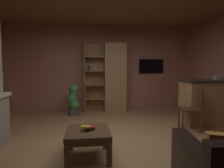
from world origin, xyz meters
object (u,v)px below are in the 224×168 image
table_book_0 (89,128)px  potted_floor_plant (73,100)px  coffee_table (88,135)px  tissue_box (217,78)px  table_book_2 (86,127)px  bookshelf_cabinet (112,78)px  kitchen_bar_counter (211,102)px  dining_chair (194,106)px  wall_mounted_tv (151,66)px  table_book_1 (92,127)px

table_book_0 → potted_floor_plant: 2.67m
coffee_table → tissue_box: bearing=23.4°
tissue_box → coffee_table: size_ratio=0.18×
table_book_2 → potted_floor_plant: (-0.37, 2.70, -0.05)m
bookshelf_cabinet → potted_floor_plant: 1.38m
kitchen_bar_counter → coffee_table: 3.26m
coffee_table → potted_floor_plant: 2.71m
kitchen_bar_counter → table_book_0: size_ratio=12.09×
kitchen_bar_counter → dining_chair: size_ratio=1.57×
potted_floor_plant → wall_mounted_tv: 2.76m
bookshelf_cabinet → potted_floor_plant: (-1.18, -0.35, -0.62)m
wall_mounted_tv → bookshelf_cabinet: bearing=-171.0°
wall_mounted_tv → table_book_2: bearing=-123.4°
dining_chair → wall_mounted_tv: size_ratio=1.12×
kitchen_bar_counter → dining_chair: bearing=-150.9°
dining_chair → potted_floor_plant: 3.19m
dining_chair → wall_mounted_tv: 2.45m
bookshelf_cabinet → table_book_1: (-0.72, -3.00, -0.59)m
dining_chair → table_book_0: bearing=-157.9°
table_book_0 → coffee_table: bearing=-109.0°
kitchen_bar_counter → wall_mounted_tv: (-0.85, 1.89, 0.89)m
coffee_table → table_book_2: (-0.04, -0.03, 0.15)m
dining_chair → kitchen_bar_counter: bearing=29.1°
bookshelf_cabinet → tissue_box: (2.30, -1.69, 0.08)m
kitchen_bar_counter → coffee_table: size_ratio=2.13×
bookshelf_cabinet → coffee_table: size_ratio=3.14×
coffee_table → wall_mounted_tv: (2.11, 3.23, 1.09)m
table_book_0 → potted_floor_plant: bearing=98.9°
table_book_1 → table_book_2: size_ratio=0.73×
kitchen_bar_counter → dining_chair: 0.78m
dining_chair → wall_mounted_tv: (-0.17, 2.27, 0.90)m
dining_chair → potted_floor_plant: dining_chair is taller
kitchen_bar_counter → coffee_table: bearing=-155.7°
coffee_table → wall_mounted_tv: wall_mounted_tv is taller
bookshelf_cabinet → wall_mounted_tv: (1.33, 0.21, 0.38)m
table_book_0 → kitchen_bar_counter: bearing=23.8°
bookshelf_cabinet → table_book_2: size_ratio=15.53×
table_book_1 → wall_mounted_tv: bearing=57.4°
table_book_1 → wall_mounted_tv: size_ratio=0.12×
potted_floor_plant → coffee_table: bearing=-81.5°
table_book_1 → tissue_box: bearing=23.5°
table_book_0 → table_book_2: 0.10m
kitchen_bar_counter → bookshelf_cabinet: bearing=142.4°
bookshelf_cabinet → potted_floor_plant: bearing=-163.7°
coffee_table → table_book_2: table_book_2 is taller
kitchen_bar_counter → dining_chair: kitchen_bar_counter is taller
coffee_table → table_book_2: bearing=-139.9°
kitchen_bar_counter → tissue_box: tissue_box is taller
bookshelf_cabinet → dining_chair: bearing=-53.9°
potted_floor_plant → bookshelf_cabinet: bearing=16.3°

